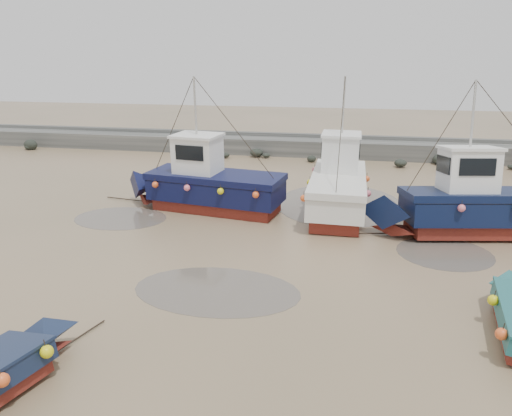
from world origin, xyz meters
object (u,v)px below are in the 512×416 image
Objects in this scene: cabin_boat_0 at (204,182)px; person at (240,210)px; cabin_boat_1 at (338,183)px; cabin_boat_2 at (473,204)px.

cabin_boat_0 reaches higher than person.
cabin_boat_0 is 6.40m from cabin_boat_1.
cabin_boat_2 is 10.32m from person.
cabin_boat_0 and cabin_boat_1 have the same top height.
cabin_boat_1 is 6.14m from cabin_boat_2.
cabin_boat_0 is 0.97× the size of cabin_boat_2.
cabin_boat_0 is 2.19m from person.
cabin_boat_1 is 4.88m from person.
cabin_boat_0 is 11.90m from cabin_boat_2.
cabin_boat_1 and cabin_boat_2 have the same top height.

